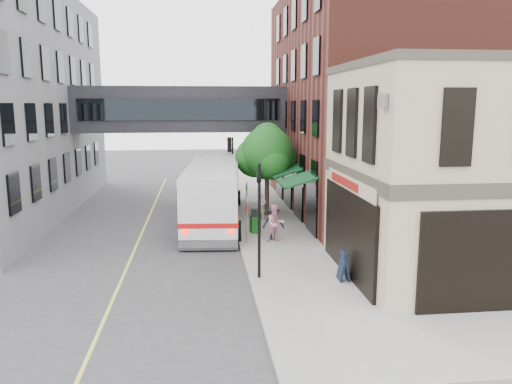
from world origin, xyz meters
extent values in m
plane|color=#38383A|center=(0.00, 0.00, 0.00)|extent=(120.00, 120.00, 0.00)
cube|color=gray|center=(2.00, 14.00, 0.07)|extent=(4.00, 60.00, 0.15)
cube|color=tan|center=(9.00, 2.00, 4.08)|extent=(10.00, 8.00, 8.15)
cube|color=#38332B|center=(9.00, 2.00, 4.15)|extent=(10.12, 8.12, 0.50)
cube|color=#38332B|center=(9.00, 2.00, 8.30)|extent=(10.12, 8.12, 0.30)
cube|color=black|center=(3.94, 2.00, 1.85)|extent=(0.14, 6.40, 3.40)
cube|color=black|center=(3.90, 2.00, 1.85)|extent=(0.04, 5.90, 3.00)
cube|color=maroon|center=(3.88, 2.60, 3.80)|extent=(0.03, 3.60, 0.32)
cube|color=#56241B|center=(10.00, 15.00, 7.00)|extent=(12.00, 18.00, 14.00)
cube|color=#0B321D|center=(3.14, 13.75, 3.00)|extent=(1.80, 13.00, 0.40)
cube|color=black|center=(-3.00, 18.00, 6.50)|extent=(14.00, 3.00, 3.00)
cube|color=black|center=(-3.00, 16.45, 6.50)|extent=(13.00, 0.08, 1.40)
cube|color=black|center=(-3.00, 19.55, 6.50)|extent=(13.00, 0.08, 1.40)
cylinder|color=black|center=(0.40, 2.00, 2.40)|extent=(0.12, 0.12, 4.50)
cube|color=black|center=(0.18, 2.00, 2.75)|extent=(0.25, 0.22, 0.30)
imported|color=black|center=(0.40, 2.00, 4.25)|extent=(0.20, 0.16, 1.00)
cylinder|color=black|center=(0.40, 17.00, 2.40)|extent=(0.12, 0.12, 4.50)
cube|color=black|center=(0.18, 17.00, 2.75)|extent=(0.25, 0.22, 0.30)
cube|color=black|center=(0.18, 17.00, 4.15)|extent=(0.28, 0.28, 1.00)
sphere|color=#FF0C05|center=(0.02, 17.00, 4.50)|extent=(0.18, 0.18, 0.18)
cylinder|color=gray|center=(0.40, 7.00, 1.65)|extent=(0.08, 0.08, 3.00)
cube|color=white|center=(0.38, 7.00, 2.35)|extent=(0.03, 0.75, 0.22)
cube|color=#0C591E|center=(0.38, 7.00, 2.90)|extent=(0.03, 0.70, 0.18)
cube|color=#B20C0C|center=(0.38, 7.00, 1.85)|extent=(0.03, 0.30, 0.40)
cylinder|color=#382619|center=(2.20, 13.00, 1.55)|extent=(0.28, 0.28, 2.80)
sphere|color=#16551C|center=(2.20, 13.00, 3.95)|extent=(3.20, 3.20, 3.20)
sphere|color=#16551C|center=(3.00, 13.50, 3.55)|extent=(2.20, 2.20, 2.20)
sphere|color=#16551C|center=(1.50, 13.30, 3.65)|extent=(2.40, 2.40, 2.40)
sphere|color=#16551C|center=(2.30, 13.60, 4.75)|extent=(2.00, 2.00, 2.00)
cube|color=#D8CC4C|center=(-5.00, 10.00, 0.01)|extent=(0.12, 40.00, 0.01)
cube|color=silver|center=(-1.01, 12.39, 1.83)|extent=(3.77, 12.95, 3.22)
cube|color=black|center=(-1.01, 12.39, 2.39)|extent=(3.82, 12.74, 1.17)
cube|color=#B20C0C|center=(-1.01, 12.39, 1.28)|extent=(3.84, 12.98, 0.24)
cylinder|color=black|center=(-2.76, 7.85, 0.56)|extent=(0.42, 1.13, 1.11)
cylinder|color=black|center=(0.00, 7.63, 0.56)|extent=(0.42, 1.13, 1.11)
cylinder|color=black|center=(-2.07, 16.71, 0.56)|extent=(0.42, 1.13, 1.11)
cylinder|color=black|center=(0.70, 16.49, 0.56)|extent=(0.42, 1.13, 1.11)
imported|color=silver|center=(1.69, 11.78, 0.93)|extent=(0.58, 0.39, 1.57)
imported|color=pink|center=(1.81, 7.06, 1.06)|extent=(0.94, 0.76, 1.82)
imported|color=black|center=(1.78, 7.51, 1.00)|extent=(1.12, 0.68, 1.70)
cube|color=#145717|center=(1.03, 8.93, 0.65)|extent=(0.57, 0.53, 1.00)
cube|color=black|center=(3.60, 1.34, 0.71)|extent=(0.42, 0.64, 1.13)
camera|label=1|loc=(-1.84, -16.55, 6.86)|focal=35.00mm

